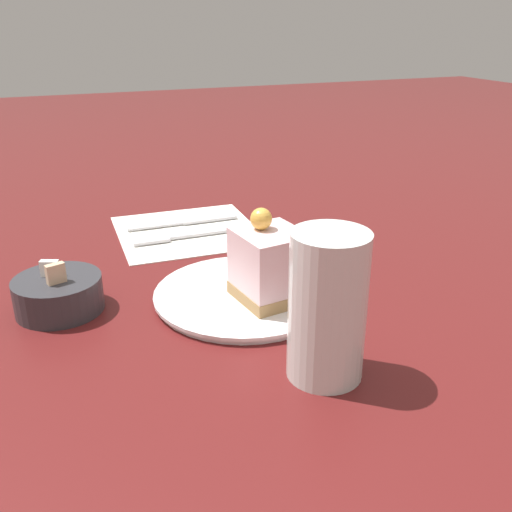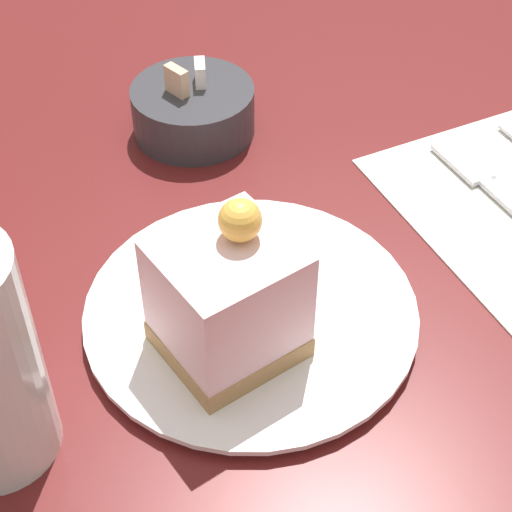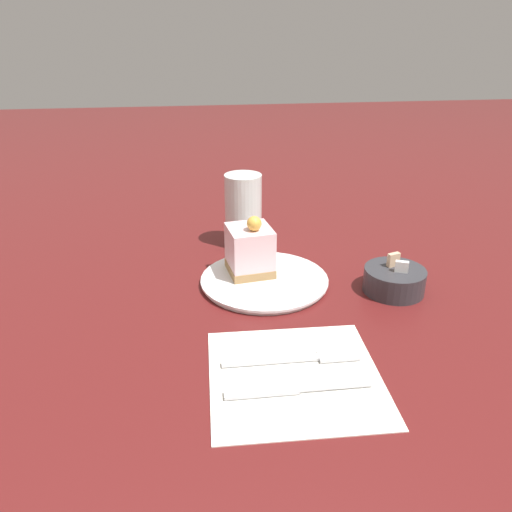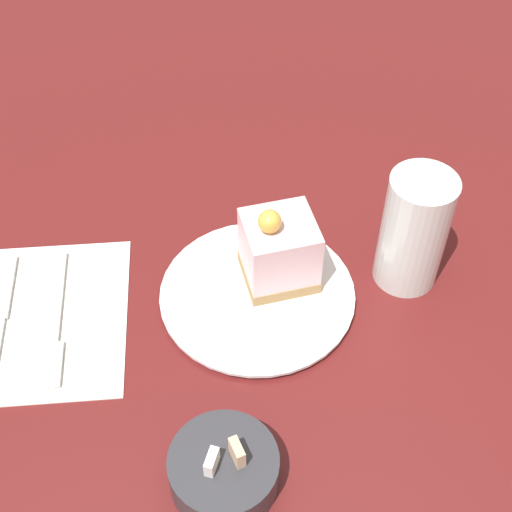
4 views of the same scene
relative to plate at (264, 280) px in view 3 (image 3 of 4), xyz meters
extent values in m
plane|color=#5B1919|center=(-0.01, -0.02, -0.01)|extent=(4.00, 4.00, 0.00)
cylinder|color=white|center=(0.00, 0.00, 0.00)|extent=(0.20, 0.20, 0.01)
cylinder|color=white|center=(0.00, 0.00, 0.00)|extent=(0.21, 0.21, 0.00)
cube|color=#AD8451|center=(-0.03, -0.02, 0.01)|extent=(0.08, 0.08, 0.01)
cube|color=silver|center=(-0.03, -0.02, 0.05)|extent=(0.08, 0.08, 0.07)
sphere|color=#EFB747|center=(-0.01, -0.01, 0.10)|extent=(0.02, 0.02, 0.02)
cube|color=white|center=(0.24, 0.00, 0.00)|extent=(0.21, 0.21, 0.00)
cube|color=silver|center=(0.21, -0.03, 0.00)|extent=(0.01, 0.12, 0.00)
cube|color=silver|center=(0.21, 0.06, 0.00)|extent=(0.02, 0.05, 0.00)
cube|color=silver|center=(0.27, -0.04, 0.00)|extent=(0.02, 0.09, 0.00)
cube|color=silver|center=(0.27, 0.04, 0.00)|extent=(0.01, 0.09, 0.00)
cylinder|color=#333338|center=(0.05, 0.20, 0.01)|extent=(0.10, 0.10, 0.04)
cube|color=#D8B28C|center=(0.04, 0.20, 0.04)|extent=(0.01, 0.02, 0.02)
cube|color=white|center=(0.06, 0.21, 0.04)|extent=(0.02, 0.02, 0.02)
cylinder|color=silver|center=(-0.17, -0.01, 0.06)|extent=(0.07, 0.07, 0.14)
camera|label=1|loc=(-0.55, 0.21, 0.30)|focal=40.00mm
camera|label=2|loc=(-0.17, -0.32, 0.40)|focal=60.00mm
camera|label=3|loc=(0.72, -0.11, 0.38)|focal=35.00mm
camera|label=4|loc=(0.06, 0.47, 0.60)|focal=50.00mm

